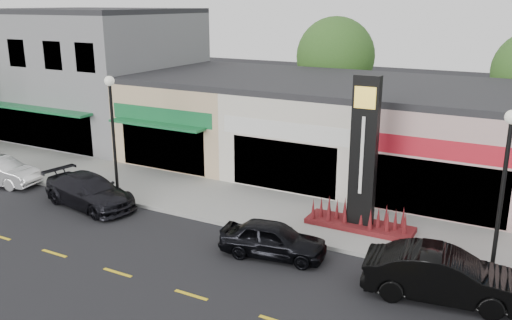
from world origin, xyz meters
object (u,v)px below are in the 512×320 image
at_px(car_dark_sedan, 89,191).
at_px(car_black_sedan, 273,239).
at_px(pylon_sign, 362,176).
at_px(lamp_west_near, 113,124).
at_px(lamp_east_near, 504,178).
at_px(car_black_conv, 443,276).

height_order(car_dark_sedan, car_black_sedan, car_dark_sedan).
bearing_deg(pylon_sign, lamp_west_near, -171.23).
xyz_separation_m(lamp_east_near, pylon_sign, (-5.00, 1.70, -1.20)).
distance_m(lamp_east_near, car_black_sedan, 7.78).
distance_m(lamp_west_near, car_black_conv, 15.19).
bearing_deg(lamp_west_near, pylon_sign, 8.77).
distance_m(lamp_west_near, car_dark_sedan, 3.13).
xyz_separation_m(car_black_sedan, car_black_conv, (5.82, -0.12, 0.13)).
relative_size(lamp_west_near, car_black_conv, 1.16).
xyz_separation_m(pylon_sign, car_dark_sedan, (-11.33, -3.09, -1.58)).
distance_m(lamp_west_near, lamp_east_near, 16.00).
xyz_separation_m(lamp_east_near, car_dark_sedan, (-16.33, -1.40, -2.78)).
height_order(lamp_west_near, car_dark_sedan, lamp_west_near).
xyz_separation_m(car_dark_sedan, car_black_sedan, (9.33, -0.49, -0.05)).
bearing_deg(car_dark_sedan, car_black_sedan, -83.59).
bearing_deg(lamp_west_near, car_black_conv, -7.68).
relative_size(lamp_west_near, car_black_sedan, 1.44).
height_order(lamp_east_near, car_dark_sedan, lamp_east_near).
bearing_deg(car_black_sedan, pylon_sign, -38.52).
relative_size(lamp_east_near, car_dark_sedan, 1.14).
distance_m(lamp_west_near, pylon_sign, 11.19).
height_order(pylon_sign, car_dark_sedan, pylon_sign).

